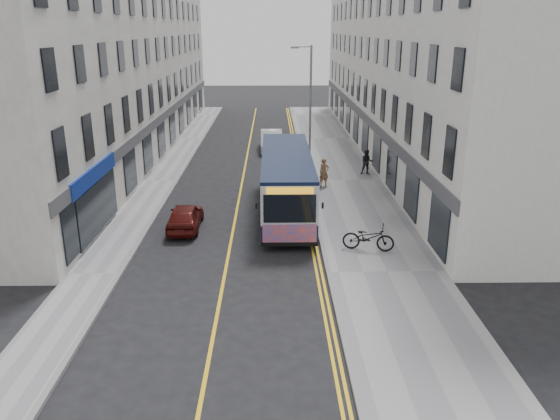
{
  "coord_description": "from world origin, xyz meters",
  "views": [
    {
      "loc": [
        1.84,
        -20.24,
        9.04
      ],
      "look_at": [
        2.17,
        1.85,
        1.6
      ],
      "focal_mm": 35.0,
      "sensor_mm": 36.0,
      "label": 1
    }
  ],
  "objects_px": {
    "city_bus": "(286,181)",
    "car_white": "(271,141)",
    "pedestrian_far": "(367,162)",
    "streetlamp": "(309,105)",
    "bicycle": "(368,237)",
    "pedestrian_near": "(324,173)",
    "car_maroon": "(185,216)"
  },
  "relations": [
    {
      "from": "pedestrian_near",
      "to": "car_maroon",
      "type": "bearing_deg",
      "value": -158.05
    },
    {
      "from": "city_bus",
      "to": "bicycle",
      "type": "relative_size",
      "value": 4.93
    },
    {
      "from": "city_bus",
      "to": "car_white",
      "type": "bearing_deg",
      "value": 92.93
    },
    {
      "from": "pedestrian_near",
      "to": "car_white",
      "type": "relative_size",
      "value": 0.36
    },
    {
      "from": "bicycle",
      "to": "pedestrian_far",
      "type": "xyz_separation_m",
      "value": [
        1.99,
        12.37,
        0.23
      ]
    },
    {
      "from": "pedestrian_far",
      "to": "pedestrian_near",
      "type": "bearing_deg",
      "value": -133.66
    },
    {
      "from": "pedestrian_near",
      "to": "car_white",
      "type": "bearing_deg",
      "value": 85.34
    },
    {
      "from": "pedestrian_near",
      "to": "streetlamp",
      "type": "bearing_deg",
      "value": 80.49
    },
    {
      "from": "bicycle",
      "to": "pedestrian_near",
      "type": "distance_m",
      "value": 9.69
    },
    {
      "from": "streetlamp",
      "to": "car_maroon",
      "type": "relative_size",
      "value": 2.22
    },
    {
      "from": "bicycle",
      "to": "city_bus",
      "type": "bearing_deg",
      "value": 45.01
    },
    {
      "from": "city_bus",
      "to": "pedestrian_near",
      "type": "bearing_deg",
      "value": 61.83
    },
    {
      "from": "pedestrian_far",
      "to": "car_white",
      "type": "xyz_separation_m",
      "value": [
        -6.05,
        7.71,
        -0.16
      ]
    },
    {
      "from": "pedestrian_far",
      "to": "streetlamp",
      "type": "bearing_deg",
      "value": 172.69
    },
    {
      "from": "pedestrian_near",
      "to": "car_maroon",
      "type": "distance_m",
      "value": 9.74
    },
    {
      "from": "car_white",
      "to": "bicycle",
      "type": "bearing_deg",
      "value": -79.58
    },
    {
      "from": "streetlamp",
      "to": "pedestrian_far",
      "type": "height_order",
      "value": "streetlamp"
    },
    {
      "from": "city_bus",
      "to": "pedestrian_far",
      "type": "bearing_deg",
      "value": 53.2
    },
    {
      "from": "car_white",
      "to": "car_maroon",
      "type": "xyz_separation_m",
      "value": [
        -4.04,
        -17.09,
        -0.15
      ]
    },
    {
      "from": "streetlamp",
      "to": "bicycle",
      "type": "relative_size",
      "value": 3.72
    },
    {
      "from": "streetlamp",
      "to": "pedestrian_near",
      "type": "distance_m",
      "value": 4.91
    },
    {
      "from": "streetlamp",
      "to": "car_white",
      "type": "bearing_deg",
      "value": 108.7
    },
    {
      "from": "streetlamp",
      "to": "city_bus",
      "type": "distance_m",
      "value": 8.39
    },
    {
      "from": "bicycle",
      "to": "pedestrian_near",
      "type": "relative_size",
      "value": 1.27
    },
    {
      "from": "pedestrian_far",
      "to": "car_maroon",
      "type": "distance_m",
      "value": 13.78
    },
    {
      "from": "pedestrian_far",
      "to": "car_white",
      "type": "height_order",
      "value": "pedestrian_far"
    },
    {
      "from": "city_bus",
      "to": "car_maroon",
      "type": "bearing_deg",
      "value": -154.29
    },
    {
      "from": "pedestrian_near",
      "to": "car_white",
      "type": "distance_m",
      "value": 10.9
    },
    {
      "from": "pedestrian_near",
      "to": "pedestrian_far",
      "type": "height_order",
      "value": "pedestrian_near"
    },
    {
      "from": "streetlamp",
      "to": "city_bus",
      "type": "relative_size",
      "value": 0.75
    },
    {
      "from": "bicycle",
      "to": "pedestrian_near",
      "type": "xyz_separation_m",
      "value": [
        -0.98,
        9.63,
        0.28
      ]
    },
    {
      "from": "bicycle",
      "to": "car_white",
      "type": "bearing_deg",
      "value": 24.55
    }
  ]
}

